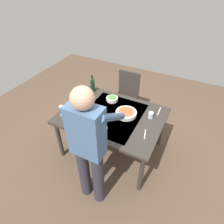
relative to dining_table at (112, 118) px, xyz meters
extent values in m
plane|color=brown|center=(0.00, 0.00, -0.67)|extent=(6.00, 6.00, 0.00)
cube|color=#332D28|center=(0.00, 0.00, 0.05)|extent=(1.45, 1.08, 0.04)
cube|color=#B2B7C1|center=(0.00, 0.00, 0.07)|extent=(0.80, 0.92, 0.00)
cylinder|color=#332D28|center=(-0.66, -0.47, -0.32)|extent=(0.06, 0.06, 0.70)
cylinder|color=#332D28|center=(0.66, -0.47, -0.32)|extent=(0.06, 0.06, 0.70)
cylinder|color=#332D28|center=(-0.66, 0.47, -0.32)|extent=(0.06, 0.06, 0.70)
cylinder|color=#332D28|center=(0.66, 0.47, -0.32)|extent=(0.06, 0.06, 0.70)
cube|color=black|center=(0.16, -0.84, -0.22)|extent=(0.40, 0.40, 0.04)
cube|color=#332D28|center=(0.16, -1.02, 0.02)|extent=(0.40, 0.04, 0.45)
cylinder|color=#332D28|center=(-0.01, -1.01, -0.45)|extent=(0.04, 0.04, 0.43)
cylinder|color=#332D28|center=(0.33, -1.01, -0.45)|extent=(0.04, 0.04, 0.43)
cylinder|color=#332D28|center=(-0.01, -0.67, -0.45)|extent=(0.04, 0.04, 0.43)
cylinder|color=#332D28|center=(0.33, -0.67, -0.45)|extent=(0.04, 0.04, 0.43)
cylinder|color=#2D2D38|center=(-0.03, 0.82, -0.23)|extent=(0.14, 0.14, 0.88)
cylinder|color=#2D2D38|center=(-0.23, 0.82, -0.23)|extent=(0.14, 0.14, 0.88)
cube|color=#47668E|center=(-0.13, 0.82, 0.51)|extent=(0.36, 0.20, 0.60)
sphere|color=tan|center=(-0.13, 0.82, 0.91)|extent=(0.22, 0.22, 0.22)
cylinder|color=#47668E|center=(0.04, 0.58, 0.58)|extent=(0.08, 0.52, 0.40)
cylinder|color=#47668E|center=(-0.30, 0.58, 0.58)|extent=(0.08, 0.52, 0.40)
cylinder|color=black|center=(0.57, -0.41, 0.17)|extent=(0.07, 0.07, 0.20)
cylinder|color=black|center=(0.57, -0.41, 0.31)|extent=(0.03, 0.03, 0.08)
cylinder|color=black|center=(0.57, -0.41, 0.36)|extent=(0.03, 0.03, 0.02)
cylinder|color=white|center=(0.63, 0.32, 0.07)|extent=(0.06, 0.06, 0.01)
cylinder|color=white|center=(0.63, 0.32, 0.11)|extent=(0.01, 0.01, 0.07)
cone|color=white|center=(0.63, 0.32, 0.18)|extent=(0.07, 0.07, 0.07)
cylinder|color=maroon|center=(0.63, 0.32, 0.16)|extent=(0.03, 0.03, 0.03)
cylinder|color=white|center=(-0.05, 0.29, 0.07)|extent=(0.06, 0.06, 0.01)
cylinder|color=white|center=(-0.05, 0.29, 0.11)|extent=(0.01, 0.01, 0.07)
cone|color=white|center=(-0.05, 0.29, 0.18)|extent=(0.07, 0.07, 0.07)
cylinder|color=maroon|center=(-0.05, 0.29, 0.16)|extent=(0.03, 0.03, 0.03)
cylinder|color=silver|center=(0.48, 0.35, 0.12)|extent=(0.08, 0.08, 0.09)
cylinder|color=silver|center=(-0.51, -0.19, 0.12)|extent=(0.07, 0.07, 0.09)
cylinder|color=white|center=(-0.18, -0.09, 0.10)|extent=(0.30, 0.30, 0.05)
cylinder|color=#C6562D|center=(-0.18, -0.09, 0.12)|extent=(0.22, 0.22, 0.03)
cylinder|color=white|center=(0.16, -0.32, 0.10)|extent=(0.18, 0.18, 0.05)
cylinder|color=#4C843D|center=(0.16, -0.32, 0.12)|extent=(0.13, 0.13, 0.03)
cylinder|color=white|center=(0.47, 0.04, 0.07)|extent=(0.23, 0.23, 0.01)
cube|color=silver|center=(-0.58, -0.38, 0.07)|extent=(0.02, 0.20, 0.00)
cube|color=silver|center=(-0.55, 0.16, 0.07)|extent=(0.06, 0.18, 0.00)
camera|label=1|loc=(-0.97, 1.92, 1.85)|focal=31.13mm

